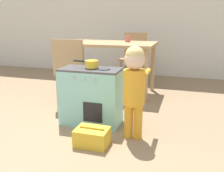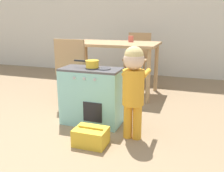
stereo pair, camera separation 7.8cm
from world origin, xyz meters
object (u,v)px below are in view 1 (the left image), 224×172
Objects in this scene: toy_pot at (91,64)px; cup_on_table at (128,39)px; dining_chair_far at (134,56)px; dining_table at (110,49)px; child_figure at (134,81)px; toy_basket at (92,137)px; play_kitchen at (91,96)px; dining_chair_near at (73,70)px.

cup_on_table is (0.06, 1.26, 0.15)m from toy_pot.
cup_on_table is at bearing 91.77° from dining_chair_far.
dining_table is 0.29m from cup_on_table.
cup_on_table reaches higher than toy_pot.
toy_basket is (-0.30, -0.24, -0.45)m from child_figure.
toy_pot is 3.04× the size of cup_on_table.
child_figure is 2.02m from dining_chair_far.
child_figure is at bearing 38.80° from toy_basket.
play_kitchen is at bearing -93.26° from cup_on_table.
toy_pot is 0.31× the size of dining_chair_far.
child_figure is at bearing 102.23° from dining_chair_far.
dining_table is (-0.33, 1.56, 0.56)m from toy_basket.
child_figure is (0.48, -0.19, 0.24)m from play_kitchen.
dining_chair_near reaches higher than toy_pot.
child_figure is at bearing -21.67° from play_kitchen.
child_figure is 1.52m from cup_on_table.
dining_table is 14.70× the size of cup_on_table.
dining_chair_near is (-0.26, -0.69, -0.19)m from dining_table.
child_figure is at bearing -64.36° from dining_table.
toy_basket is 1.83m from cup_on_table.
toy_pot is at bearing 110.98° from toy_basket.
toy_pot is 0.72m from toy_basket.
dining_chair_near reaches higher than dining_table.
child_figure is at bearing -22.17° from toy_pot.
play_kitchen is 0.52m from toy_basket.
play_kitchen is 0.61m from dining_chair_near.
toy_pot is 0.31× the size of child_figure.
toy_pot is 1.79m from dining_chair_far.
dining_chair_near is (-0.41, 0.43, -0.18)m from toy_pot.
child_figure is 1.01× the size of dining_chair_far.
dining_chair_near reaches higher than play_kitchen.
toy_basket is at bearing 93.18° from dining_chair_far.
dining_chair_near is (-0.58, 0.86, 0.38)m from toy_basket.
play_kitchen is at bearing -177.46° from toy_pot.
dining_chair_far is (-0.12, 2.21, 0.38)m from toy_basket.
cup_on_table reaches higher than play_kitchen.
toy_pot is at bearing 157.83° from child_figure.
play_kitchen is 0.48× the size of dining_table.
toy_basket is at bearing -56.00° from dining_chair_near.
toy_pot is (0.01, 0.00, 0.34)m from play_kitchen.
dining_chair_far is (-0.43, 1.97, -0.08)m from child_figure.
play_kitchen is at bearing 88.21° from dining_chair_far.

